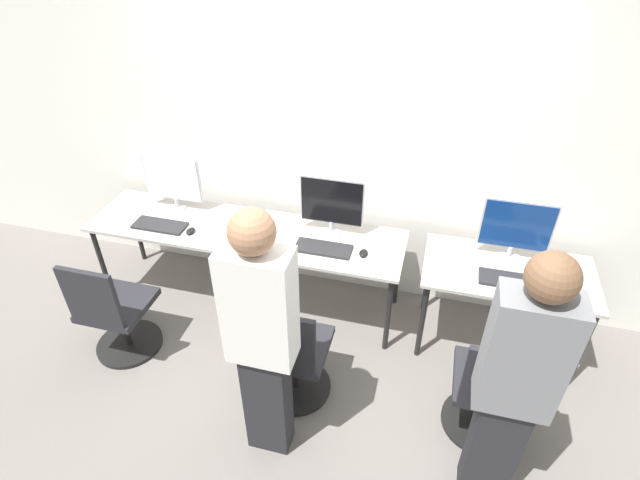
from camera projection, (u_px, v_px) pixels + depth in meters
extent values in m
plane|color=slate|center=(316.00, 339.00, 3.83)|extent=(20.00, 20.00, 0.00)
cube|color=silver|center=(342.00, 130.00, 3.60)|extent=(12.00, 0.05, 2.80)
cube|color=#BCB7AD|center=(168.00, 219.00, 3.94)|extent=(1.15, 0.62, 0.02)
cylinder|color=black|center=(102.00, 263.00, 4.05)|extent=(0.04, 0.04, 0.68)
cylinder|color=black|center=(221.00, 285.00, 3.83)|extent=(0.04, 0.04, 0.68)
cylinder|color=black|center=(137.00, 228.00, 4.46)|extent=(0.04, 0.04, 0.68)
cylinder|color=black|center=(246.00, 246.00, 4.24)|extent=(0.04, 0.04, 0.68)
cylinder|color=#B2B2B7|center=(178.00, 207.00, 4.05)|extent=(0.15, 0.15, 0.01)
cylinder|color=#B2B2B7|center=(177.00, 202.00, 4.03)|extent=(0.04, 0.04, 0.07)
cube|color=#B2B2B7|center=(173.00, 179.00, 3.91)|extent=(0.48, 0.01, 0.37)
cube|color=silver|center=(172.00, 179.00, 3.90)|extent=(0.45, 0.01, 0.35)
cube|color=#262628|center=(160.00, 225.00, 3.83)|extent=(0.41, 0.17, 0.02)
ellipsoid|color=black|center=(191.00, 231.00, 3.75)|extent=(0.06, 0.09, 0.03)
cylinder|color=black|center=(130.00, 343.00, 3.78)|extent=(0.48, 0.48, 0.03)
cylinder|color=black|center=(124.00, 325.00, 3.66)|extent=(0.04, 0.04, 0.36)
cube|color=#232328|center=(118.00, 305.00, 3.54)|extent=(0.44, 0.44, 0.05)
cube|color=#232328|center=(91.00, 298.00, 3.24)|extent=(0.40, 0.04, 0.44)
cube|color=#BCB7AD|center=(326.00, 244.00, 3.67)|extent=(1.15, 0.62, 0.02)
cylinder|color=black|center=(251.00, 290.00, 3.78)|extent=(0.04, 0.04, 0.68)
cylinder|color=black|center=(388.00, 315.00, 3.57)|extent=(0.04, 0.04, 0.68)
cylinder|color=black|center=(273.00, 250.00, 4.19)|extent=(0.04, 0.04, 0.68)
cylinder|color=black|center=(398.00, 270.00, 3.97)|extent=(0.04, 0.04, 0.68)
cylinder|color=#B2B2B7|center=(331.00, 230.00, 3.78)|extent=(0.15, 0.15, 0.01)
cylinder|color=#B2B2B7|center=(331.00, 226.00, 3.75)|extent=(0.04, 0.04, 0.07)
cube|color=#B2B2B7|center=(332.00, 201.00, 3.63)|extent=(0.48, 0.01, 0.37)
cube|color=black|center=(332.00, 202.00, 3.62)|extent=(0.45, 0.01, 0.35)
cube|color=#262628|center=(323.00, 248.00, 3.59)|extent=(0.41, 0.17, 0.02)
ellipsoid|color=black|center=(363.00, 253.00, 3.53)|extent=(0.06, 0.09, 0.03)
cylinder|color=black|center=(296.00, 386.00, 3.46)|extent=(0.48, 0.48, 0.03)
cylinder|color=black|center=(295.00, 367.00, 3.35)|extent=(0.04, 0.04, 0.36)
cube|color=#232328|center=(294.00, 346.00, 3.23)|extent=(0.44, 0.44, 0.05)
cube|color=#232328|center=(283.00, 343.00, 2.92)|extent=(0.40, 0.04, 0.44)
cube|color=#232328|center=(268.00, 400.00, 2.91)|extent=(0.25, 0.16, 0.79)
cube|color=white|center=(259.00, 307.00, 2.48)|extent=(0.36, 0.20, 0.69)
sphere|color=#9E7051|center=(252.00, 232.00, 2.21)|extent=(0.22, 0.22, 0.22)
cube|color=#BCB7AD|center=(509.00, 272.00, 3.41)|extent=(1.15, 0.62, 0.02)
cylinder|color=black|center=(422.00, 321.00, 3.52)|extent=(0.04, 0.04, 0.68)
cylinder|color=black|center=(582.00, 350.00, 3.30)|extent=(0.04, 0.04, 0.68)
cylinder|color=black|center=(428.00, 275.00, 3.92)|extent=(0.04, 0.04, 0.68)
cylinder|color=black|center=(571.00, 298.00, 3.71)|extent=(0.04, 0.04, 0.68)
cylinder|color=#B2B2B7|center=(509.00, 256.00, 3.52)|extent=(0.15, 0.15, 0.01)
cylinder|color=#B2B2B7|center=(510.00, 251.00, 3.50)|extent=(0.04, 0.04, 0.07)
cube|color=#B2B2B7|center=(517.00, 225.00, 3.38)|extent=(0.48, 0.01, 0.37)
cube|color=navy|center=(517.00, 226.00, 3.37)|extent=(0.45, 0.01, 0.35)
cube|color=#262628|center=(511.00, 280.00, 3.30)|extent=(0.41, 0.17, 0.02)
ellipsoid|color=black|center=(553.00, 285.00, 3.25)|extent=(0.06, 0.09, 0.03)
cylinder|color=black|center=(478.00, 421.00, 3.23)|extent=(0.48, 0.48, 0.03)
cylinder|color=black|center=(484.00, 403.00, 3.12)|extent=(0.04, 0.04, 0.36)
cube|color=#232328|center=(491.00, 382.00, 3.00)|extent=(0.44, 0.44, 0.05)
cube|color=#232328|center=(501.00, 382.00, 2.70)|extent=(0.40, 0.04, 0.44)
cube|color=#232328|center=(492.00, 446.00, 2.68)|extent=(0.25, 0.16, 0.78)
cube|color=slate|center=(525.00, 354.00, 2.25)|extent=(0.36, 0.20, 0.68)
sphere|color=brown|center=(553.00, 277.00, 1.99)|extent=(0.22, 0.22, 0.22)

